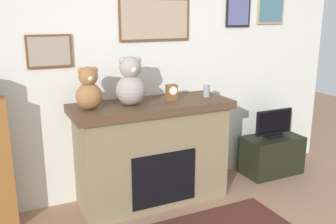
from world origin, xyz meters
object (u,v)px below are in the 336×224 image
fireplace (152,152)px  candle_jar (207,91)px  tv_stand (271,155)px  teddy_bear_grey (89,90)px  television (274,124)px  mantel_clock (172,93)px  teddy_bear_cream (131,83)px

fireplace → candle_jar: bearing=-1.6°
tv_stand → teddy_bear_grey: bearing=-179.7°
television → candle_jar: (-0.94, -0.01, 0.49)m
fireplace → teddy_bear_grey: teddy_bear_grey is taller
television → mantel_clock: 1.44m
fireplace → candle_jar: size_ratio=12.50×
tv_stand → teddy_bear_cream: bearing=-179.6°
teddy_bear_cream → fireplace: bearing=4.9°
television → teddy_bear_grey: 2.25m
mantel_clock → teddy_bear_grey: 0.83m
teddy_bear_cream → tv_stand: bearing=0.4°
tv_stand → teddy_bear_grey: size_ratio=1.81×
teddy_bear_cream → television: bearing=0.4°
candle_jar → teddy_bear_cream: bearing=-180.0°
mantel_clock → fireplace: bearing=174.8°
fireplace → candle_jar: (0.62, -0.02, 0.58)m
fireplace → teddy_bear_grey: (-0.61, -0.02, 0.69)m
candle_jar → fireplace: bearing=178.4°
fireplace → mantel_clock: 0.63m
television → teddy_bear_cream: size_ratio=1.09×
television → candle_jar: 1.06m
fireplace → tv_stand: 1.59m
tv_stand → candle_jar: bearing=-179.3°
candle_jar → mantel_clock: mantel_clock is taller
candle_jar → teddy_bear_grey: size_ratio=0.33×
fireplace → teddy_bear_cream: teddy_bear_cream is taller
candle_jar → television: bearing=0.7°
tv_stand → television: size_ratio=1.40×
fireplace → mantel_clock: bearing=-5.2°
candle_jar → teddy_bear_grey: 1.23m
fireplace → television: bearing=-0.3°
fireplace → teddy_bear_cream: size_ratio=3.43×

